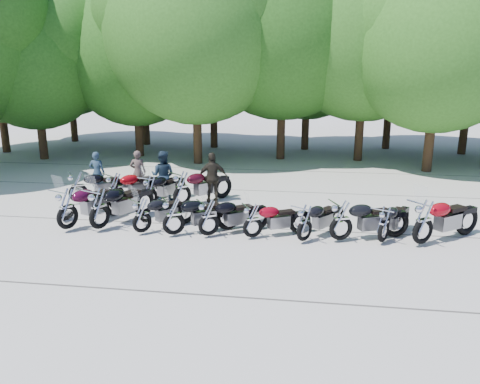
# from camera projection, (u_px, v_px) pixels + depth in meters

# --- Properties ---
(ground) EXTENTS (90.00, 90.00, 0.00)m
(ground) POSITION_uv_depth(u_px,v_px,m) (232.00, 245.00, 12.73)
(ground) COLOR #A7A197
(ground) RESTS_ON ground
(tree_1) EXTENTS (6.97, 6.97, 8.55)m
(tree_1) POSITION_uv_depth(u_px,v_px,m) (34.00, 61.00, 23.88)
(tree_1) COLOR #3A2614
(tree_1) RESTS_ON ground
(tree_2) EXTENTS (7.31, 7.31, 8.97)m
(tree_2) POSITION_uv_depth(u_px,v_px,m) (135.00, 57.00, 24.70)
(tree_2) COLOR #3A2614
(tree_2) RESTS_ON ground
(tree_3) EXTENTS (8.70, 8.70, 10.67)m
(tree_3) POSITION_uv_depth(u_px,v_px,m) (195.00, 34.00, 22.41)
(tree_3) COLOR #3A2614
(tree_3) RESTS_ON ground
(tree_4) EXTENTS (9.13, 9.13, 11.20)m
(tree_4) POSITION_uv_depth(u_px,v_px,m) (283.00, 29.00, 23.53)
(tree_4) COLOR #3A2614
(tree_4) RESTS_ON ground
(tree_5) EXTENTS (9.04, 9.04, 11.10)m
(tree_5) POSITION_uv_depth(u_px,v_px,m) (366.00, 30.00, 23.10)
(tree_5) COLOR #3A2614
(tree_5) RESTS_ON ground
(tree_6) EXTENTS (8.00, 8.00, 9.82)m
(tree_6) POSITION_uv_depth(u_px,v_px,m) (439.00, 42.00, 20.60)
(tree_6) COLOR #3A2614
(tree_6) RESTS_ON ground
(tree_9) EXTENTS (7.59, 7.59, 9.32)m
(tree_9) POSITION_uv_depth(u_px,v_px,m) (68.00, 56.00, 30.06)
(tree_9) COLOR #3A2614
(tree_9) RESTS_ON ground
(tree_10) EXTENTS (7.78, 7.78, 9.55)m
(tree_10) POSITION_uv_depth(u_px,v_px,m) (142.00, 53.00, 28.71)
(tree_10) COLOR #3A2614
(tree_10) RESTS_ON ground
(tree_11) EXTENTS (7.56, 7.56, 9.28)m
(tree_11) POSITION_uv_depth(u_px,v_px,m) (213.00, 55.00, 27.61)
(tree_11) COLOR #3A2614
(tree_11) RESTS_ON ground
(tree_12) EXTENTS (7.88, 7.88, 9.67)m
(tree_12) POSITION_uv_depth(u_px,v_px,m) (308.00, 51.00, 26.83)
(tree_12) COLOR #3A2614
(tree_12) RESTS_ON ground
(tree_13) EXTENTS (8.31, 8.31, 10.20)m
(tree_13) POSITION_uv_depth(u_px,v_px,m) (394.00, 45.00, 27.04)
(tree_13) COLOR #3A2614
(tree_13) RESTS_ON ground
(tree_14) EXTENTS (8.02, 8.02, 9.84)m
(tree_14) POSITION_uv_depth(u_px,v_px,m) (474.00, 47.00, 25.22)
(tree_14) COLOR #3A2614
(tree_14) RESTS_ON ground
(motorcycle_0) EXTENTS (1.72, 2.66, 1.45)m
(motorcycle_0) POSITION_uv_depth(u_px,v_px,m) (67.00, 207.00, 13.65)
(motorcycle_0) COLOR #35071D
(motorcycle_0) RESTS_ON ground
(motorcycle_1) EXTENTS (1.77, 2.67, 1.45)m
(motorcycle_1) POSITION_uv_depth(u_px,v_px,m) (99.00, 207.00, 13.66)
(motorcycle_1) COLOR black
(motorcycle_1) RESTS_ON ground
(motorcycle_2) EXTENTS (1.87, 2.05, 1.21)m
(motorcycle_2) POSITION_uv_depth(u_px,v_px,m) (142.00, 214.00, 13.39)
(motorcycle_2) COLOR black
(motorcycle_2) RESTS_ON ground
(motorcycle_3) EXTENTS (2.32, 1.76, 1.29)m
(motorcycle_3) POSITION_uv_depth(u_px,v_px,m) (174.00, 215.00, 13.19)
(motorcycle_3) COLOR black
(motorcycle_3) RESTS_ON ground
(motorcycle_4) EXTENTS (2.20, 1.80, 1.25)m
(motorcycle_4) POSITION_uv_depth(u_px,v_px,m) (209.00, 217.00, 13.13)
(motorcycle_4) COLOR black
(motorcycle_4) RESTS_ON ground
(motorcycle_5) EXTENTS (2.09, 1.49, 1.15)m
(motorcycle_5) POSITION_uv_depth(u_px,v_px,m) (253.00, 220.00, 13.01)
(motorcycle_5) COLOR maroon
(motorcycle_5) RESTS_ON ground
(motorcycle_6) EXTENTS (1.80, 2.10, 1.21)m
(motorcycle_6) POSITION_uv_depth(u_px,v_px,m) (305.00, 222.00, 12.73)
(motorcycle_6) COLOR black
(motorcycle_6) RESTS_ON ground
(motorcycle_7) EXTENTS (2.46, 1.57, 1.34)m
(motorcycle_7) POSITION_uv_depth(u_px,v_px,m) (341.00, 219.00, 12.75)
(motorcycle_7) COLOR black
(motorcycle_7) RESTS_ON ground
(motorcycle_8) EXTENTS (1.60, 2.13, 1.18)m
(motorcycle_8) POSITION_uv_depth(u_px,v_px,m) (384.00, 223.00, 12.65)
(motorcycle_8) COLOR black
(motorcycle_8) RESTS_ON ground
(motorcycle_9) EXTENTS (2.51, 2.18, 1.45)m
(motorcycle_9) POSITION_uv_depth(u_px,v_px,m) (424.00, 221.00, 12.44)
(motorcycle_9) COLOR maroon
(motorcycle_9) RESTS_ON ground
(motorcycle_10) EXTENTS (2.33, 1.87, 1.32)m
(motorcycle_10) POSITION_uv_depth(u_px,v_px,m) (78.00, 186.00, 16.46)
(motorcycle_10) COLOR black
(motorcycle_10) RESTS_ON ground
(motorcycle_11) EXTENTS (2.04, 2.31, 1.34)m
(motorcycle_11) POSITION_uv_depth(u_px,v_px,m) (115.00, 188.00, 16.15)
(motorcycle_11) COLOR #94050C
(motorcycle_11) RESTS_ON ground
(motorcycle_12) EXTENTS (1.46, 2.33, 1.26)m
(motorcycle_12) POSITION_uv_depth(u_px,v_px,m) (150.00, 190.00, 15.98)
(motorcycle_12) COLOR black
(motorcycle_12) RESTS_ON ground
(motorcycle_13) EXTENTS (2.20, 2.43, 1.42)m
(motorcycle_13) POSITION_uv_depth(u_px,v_px,m) (182.00, 187.00, 16.04)
(motorcycle_13) COLOR black
(motorcycle_13) RESTS_ON ground
(rider_0) EXTENTS (0.62, 0.43, 1.64)m
(rider_0) POSITION_uv_depth(u_px,v_px,m) (97.00, 173.00, 17.87)
(rider_0) COLOR #223648
(rider_0) RESTS_ON ground
(rider_1) EXTENTS (0.91, 0.72, 1.82)m
(rider_1) POSITION_uv_depth(u_px,v_px,m) (163.00, 176.00, 16.96)
(rider_1) COLOR #1D2D3C
(rider_1) RESTS_ON ground
(rider_2) EXTENTS (1.14, 0.74, 1.81)m
(rider_2) POSITION_uv_depth(u_px,v_px,m) (213.00, 178.00, 16.63)
(rider_2) COLOR black
(rider_2) RESTS_ON ground
(rider_3) EXTENTS (0.66, 0.48, 1.68)m
(rider_3) POSITION_uv_depth(u_px,v_px,m) (138.00, 172.00, 17.88)
(rider_3) COLOR #4F3E38
(rider_3) RESTS_ON ground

